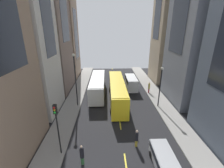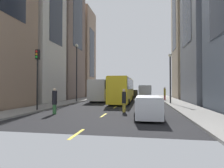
% 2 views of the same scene
% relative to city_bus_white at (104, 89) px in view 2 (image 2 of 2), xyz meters
% --- Properties ---
extents(ground_plane, '(42.23, 42.23, 0.00)m').
position_rel_city_bus_white_xyz_m(ground_plane, '(3.51, -1.49, -2.01)').
color(ground_plane, black).
extents(sidewalk_west, '(2.98, 44.00, 0.15)m').
position_rel_city_bus_white_xyz_m(sidewalk_west, '(-4.11, -1.49, -1.93)').
color(sidewalk_west, gray).
rests_on(sidewalk_west, ground).
extents(sidewalk_east, '(2.98, 44.00, 0.15)m').
position_rel_city_bus_white_xyz_m(sidewalk_east, '(11.13, -1.49, -1.93)').
color(sidewalk_east, gray).
rests_on(sidewalk_east, ground).
extents(lane_stripe_0, '(0.16, 2.00, 0.01)m').
position_rel_city_bus_white_xyz_m(lane_stripe_0, '(3.51, -22.49, -2.00)').
color(lane_stripe_0, yellow).
rests_on(lane_stripe_0, ground).
extents(lane_stripe_1, '(0.16, 2.00, 0.01)m').
position_rel_city_bus_white_xyz_m(lane_stripe_1, '(3.51, -16.49, -2.00)').
color(lane_stripe_1, yellow).
rests_on(lane_stripe_1, ground).
extents(lane_stripe_2, '(0.16, 2.00, 0.01)m').
position_rel_city_bus_white_xyz_m(lane_stripe_2, '(3.51, -10.49, -2.00)').
color(lane_stripe_2, yellow).
rests_on(lane_stripe_2, ground).
extents(lane_stripe_3, '(0.16, 2.00, 0.01)m').
position_rel_city_bus_white_xyz_m(lane_stripe_3, '(3.51, -4.49, -2.00)').
color(lane_stripe_3, yellow).
rests_on(lane_stripe_3, ground).
extents(lane_stripe_4, '(0.16, 2.00, 0.01)m').
position_rel_city_bus_white_xyz_m(lane_stripe_4, '(3.51, 1.51, -2.00)').
color(lane_stripe_4, yellow).
rests_on(lane_stripe_4, ground).
extents(lane_stripe_5, '(0.16, 2.00, 0.01)m').
position_rel_city_bus_white_xyz_m(lane_stripe_5, '(3.51, 7.51, -2.00)').
color(lane_stripe_5, yellow).
rests_on(lane_stripe_5, ground).
extents(lane_stripe_6, '(0.16, 2.00, 0.01)m').
position_rel_city_bus_white_xyz_m(lane_stripe_6, '(3.51, 13.51, -2.00)').
color(lane_stripe_6, yellow).
rests_on(lane_stripe_6, ground).
extents(lane_stripe_7, '(0.16, 2.00, 0.01)m').
position_rel_city_bus_white_xyz_m(lane_stripe_7, '(3.51, 19.51, -2.00)').
color(lane_stripe_7, yellow).
rests_on(lane_stripe_7, ground).
extents(building_west_3, '(8.47, 7.46, 21.26)m').
position_rel_city_bus_white_xyz_m(building_west_3, '(-9.99, 12.76, 8.62)').
color(building_west_3, '#937760').
rests_on(building_west_3, ground).
extents(city_bus_white, '(2.81, 11.56, 3.35)m').
position_rel_city_bus_white_xyz_m(city_bus_white, '(0.00, 0.00, 0.00)').
color(city_bus_white, silver).
rests_on(city_bus_white, ground).
extents(streetcar_yellow, '(2.70, 13.73, 3.59)m').
position_rel_city_bus_white_xyz_m(streetcar_yellow, '(3.56, -3.11, 0.12)').
color(streetcar_yellow, yellow).
rests_on(streetcar_yellow, ground).
extents(delivery_van_white, '(2.25, 5.76, 2.58)m').
position_rel_city_bus_white_xyz_m(delivery_van_white, '(6.89, 2.45, -0.49)').
color(delivery_van_white, white).
rests_on(delivery_van_white, ground).
extents(car_black_0, '(2.01, 4.47, 1.74)m').
position_rel_city_bus_white_xyz_m(car_black_0, '(4.56, 8.20, -0.98)').
color(car_black_0, black).
rests_on(car_black_0, ground).
extents(car_silver_1, '(1.90, 4.44, 1.58)m').
position_rel_city_bus_white_xyz_m(car_silver_1, '(6.98, -17.36, -1.08)').
color(car_silver_1, '#B7BABF').
rests_on(car_silver_1, ground).
extents(pedestrian_crossing_near, '(0.40, 0.40, 2.15)m').
position_rel_city_bus_white_xyz_m(pedestrian_crossing_near, '(-0.63, -16.59, -0.88)').
color(pedestrian_crossing_near, '#336B38').
rests_on(pedestrian_crossing_near, ground).
extents(pedestrian_waiting_curb, '(0.34, 0.34, 2.11)m').
position_rel_city_bus_white_xyz_m(pedestrian_waiting_curb, '(10.04, -0.06, -0.73)').
color(pedestrian_waiting_curb, maroon).
rests_on(pedestrian_waiting_curb, ground).
extents(pedestrian_walking_far, '(0.37, 0.37, 2.07)m').
position_rel_city_bus_white_xyz_m(pedestrian_walking_far, '(4.92, -14.45, -0.91)').
color(pedestrian_walking_far, gold).
rests_on(pedestrian_walking_far, ground).
extents(traffic_light_near_corner, '(0.32, 0.44, 5.56)m').
position_rel_city_bus_white_xyz_m(traffic_light_near_corner, '(-3.02, -15.30, 2.03)').
color(traffic_light_near_corner, black).
rests_on(traffic_light_near_corner, ground).
extents(streetlamp_near, '(0.44, 0.44, 8.55)m').
position_rel_city_bus_white_xyz_m(streetlamp_near, '(-3.12, -4.90, 3.25)').
color(streetlamp_near, black).
rests_on(streetlamp_near, ground).
extents(streetlamp_far, '(0.44, 0.44, 6.56)m').
position_rel_city_bus_white_xyz_m(streetlamp_far, '(10.14, -5.63, 2.20)').
color(streetlamp_far, black).
rests_on(streetlamp_far, ground).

